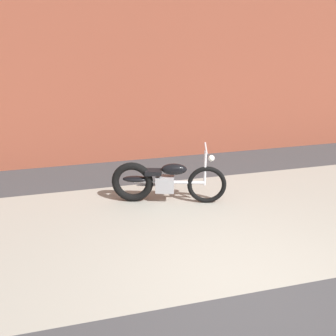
% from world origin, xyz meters
% --- Properties ---
extents(ground_plane, '(80.00, 80.00, 0.00)m').
position_xyz_m(ground_plane, '(0.00, 0.00, 0.00)').
color(ground_plane, '#38383A').
extents(sidewalk_slab, '(36.00, 3.50, 0.01)m').
position_xyz_m(sidewalk_slab, '(0.00, 1.75, 0.00)').
color(sidewalk_slab, gray).
rests_on(sidewalk_slab, ground).
extents(brick_building_wall, '(36.00, 0.50, 6.26)m').
position_xyz_m(brick_building_wall, '(0.00, 5.20, 3.13)').
color(brick_building_wall, brown).
rests_on(brick_building_wall, ground).
extents(motorcycle_black, '(1.95, 0.82, 1.03)m').
position_xyz_m(motorcycle_black, '(-0.48, 2.65, 0.40)').
color(motorcycle_black, black).
rests_on(motorcycle_black, ground).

